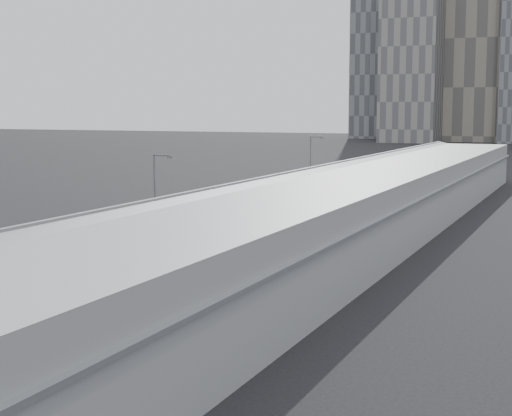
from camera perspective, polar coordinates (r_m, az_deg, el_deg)
The scene contains 20 objects.
sidewalk at distance 71.96m, azimuth 2.90°, elevation -3.22°, with size 10.00×170.00×0.12m, color gray.
lane_line at distance 76.26m, azimuth -4.51°, elevation -2.68°, with size 0.12×160.00×0.02m, color gold.
depot at distance 70.12m, azimuth 5.97°, elevation -0.67°, with size 12.45×160.40×7.20m.
skyline at distance 339.51m, azimuth 17.73°, elevation 13.26°, with size 145.00×64.00×120.00m.
bus_2 at distance 57.64m, azimuth -9.90°, elevation -4.51°, with size 2.70×12.03×3.50m.
bus_3 at distance 68.74m, azimuth -4.00°, elevation -2.47°, with size 2.81×12.56×3.66m.
bus_4 at distance 79.12m, azimuth 0.03°, elevation -1.06°, with size 3.06×13.82×4.04m.
bus_5 at distance 94.27m, azimuth 4.01°, elevation 0.23°, with size 3.56×13.59×3.93m.
bus_6 at distance 107.97m, azimuth 6.42°, elevation 1.05°, with size 2.96×12.91×3.75m.
bus_7 at distance 121.82m, azimuth 8.41°, elevation 1.72°, with size 3.21×13.00×3.77m.
bus_8 at distance 133.12m, azimuth 9.90°, elevation 2.12°, with size 2.75×12.30×3.58m.
bus_9 at distance 147.27m, azimuth 11.09°, elevation 2.60°, with size 3.77×12.99×3.74m.
tree_1 at distance 54.32m, azimuth -8.27°, elevation -2.63°, with size 2.35×2.35×5.06m.
tree_2 at distance 70.48m, azimuth -0.54°, elevation -0.16°, with size 2.84×2.84×5.47m.
tree_3 at distance 96.69m, azimuth 6.85°, elevation 1.44°, with size 1.04×1.04×4.13m.
tree_4 at distance 117.77m, azimuth 9.63°, elevation 2.20°, with size 2.28×2.28×4.15m.
street_lamp_near at distance 74.92m, azimuth -7.26°, elevation 1.06°, with size 2.04×0.22×8.87m.
street_lamp_far at distance 115.99m, azimuth 4.07°, elevation 3.33°, with size 2.04×0.22×9.15m.
shipping_container at distance 134.43m, azimuth 6.61°, elevation 2.11°, with size 2.54×6.26×2.49m, color #164926.
suv at distance 143.47m, azimuth 8.47°, elevation 2.24°, with size 2.84×6.16×1.71m, color black.
Camera 1 is at (34.01, -11.21, 13.08)m, focal length 55.00 mm.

